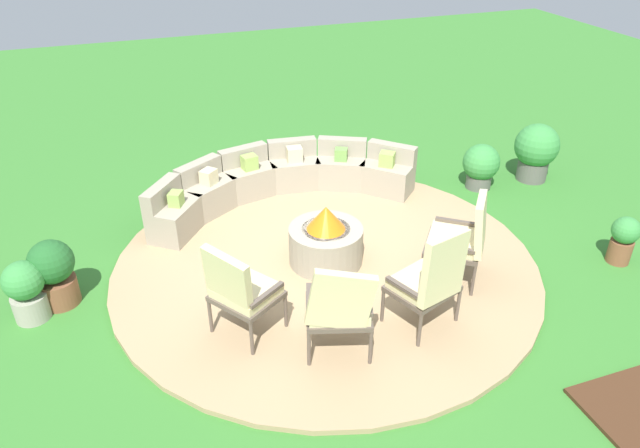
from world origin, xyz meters
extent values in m
plane|color=#387A2D|center=(0.00, 0.00, 0.00)|extent=(24.00, 24.00, 0.00)
cylinder|color=tan|center=(0.00, 0.00, 0.03)|extent=(4.91, 4.91, 0.06)
cylinder|color=#9E937F|center=(0.00, 0.00, 0.28)|extent=(0.85, 0.85, 0.44)
cylinder|color=black|center=(0.00, 0.00, 0.47)|extent=(0.55, 0.55, 0.06)
cone|color=orange|center=(0.00, 0.00, 0.64)|extent=(0.44, 0.44, 0.28)
cube|color=#9E937F|center=(1.41, 1.35, 0.27)|extent=(0.80, 0.81, 0.42)
cube|color=#9E937F|center=(1.52, 1.46, 0.61)|extent=(0.59, 0.61, 0.25)
cube|color=#9E937F|center=(0.87, 1.75, 0.27)|extent=(0.82, 0.71, 0.42)
cube|color=#9E937F|center=(0.94, 1.88, 0.61)|extent=(0.69, 0.45, 0.25)
cube|color=#9E937F|center=(0.23, 1.94, 0.27)|extent=(0.74, 0.53, 0.42)
cube|color=#9E937F|center=(0.25, 2.09, 0.61)|extent=(0.70, 0.24, 0.25)
cube|color=#9E937F|center=(-0.44, 1.91, 0.27)|extent=(0.77, 0.59, 0.42)
cube|color=#9E937F|center=(-0.47, 2.05, 0.61)|extent=(0.71, 0.31, 0.25)
cube|color=#9E937F|center=(-1.06, 1.65, 0.27)|extent=(0.82, 0.75, 0.42)
cube|color=#9E937F|center=(-1.14, 1.77, 0.61)|extent=(0.67, 0.51, 0.25)
cube|color=#9E937F|center=(-1.55, 1.19, 0.27)|extent=(0.78, 0.82, 0.42)
cube|color=#9E937F|center=(-1.67, 1.28, 0.61)|extent=(0.55, 0.64, 0.25)
cube|color=#93B756|center=(-0.43, 1.86, 0.58)|extent=(0.23, 0.20, 0.20)
cube|color=#93B756|center=(1.38, 1.32, 0.58)|extent=(0.26, 0.25, 0.20)
cube|color=#93B756|center=(-1.51, 1.16, 0.57)|extent=(0.21, 0.22, 0.17)
cube|color=#70A34C|center=(0.85, 1.71, 0.57)|extent=(0.22, 0.21, 0.17)
cube|color=beige|center=(-1.03, 1.60, 0.58)|extent=(0.25, 0.25, 0.19)
cube|color=beige|center=(0.22, 1.90, 0.59)|extent=(0.23, 0.20, 0.21)
cylinder|color=brown|center=(-1.07, -0.50, 0.25)|extent=(0.04, 0.04, 0.38)
cylinder|color=brown|center=(-0.77, -0.95, 0.25)|extent=(0.04, 0.04, 0.38)
cylinder|color=brown|center=(-1.48, -0.78, 0.25)|extent=(0.04, 0.04, 0.38)
cylinder|color=brown|center=(-1.18, -1.23, 0.25)|extent=(0.04, 0.04, 0.38)
cube|color=brown|center=(-1.13, -0.86, 0.47)|extent=(0.77, 0.78, 0.05)
cube|color=beige|center=(-1.13, -0.86, 0.54)|extent=(0.71, 0.72, 0.09)
cube|color=beige|center=(-1.32, -0.99, 0.78)|extent=(0.39, 0.55, 0.63)
cube|color=brown|center=(-1.27, -0.65, 0.60)|extent=(0.41, 0.30, 0.04)
cube|color=brown|center=(-0.98, -1.08, 0.60)|extent=(0.41, 0.30, 0.04)
cylinder|color=brown|center=(-0.57, -1.03, 0.25)|extent=(0.04, 0.04, 0.38)
cylinder|color=brown|center=(-0.03, -1.20, 0.25)|extent=(0.04, 0.04, 0.38)
cylinder|color=brown|center=(-0.72, -1.54, 0.25)|extent=(0.04, 0.04, 0.38)
cylinder|color=brown|center=(-0.19, -1.71, 0.25)|extent=(0.04, 0.04, 0.38)
cube|color=brown|center=(-0.38, -1.37, 0.47)|extent=(0.74, 0.72, 0.05)
cube|color=beige|center=(-0.38, -1.37, 0.54)|extent=(0.68, 0.66, 0.09)
cube|color=beige|center=(-0.45, -1.60, 0.78)|extent=(0.62, 0.30, 0.67)
cube|color=brown|center=(-0.63, -1.29, 0.60)|extent=(0.19, 0.47, 0.04)
cube|color=brown|center=(-0.12, -1.45, 0.60)|extent=(0.19, 0.47, 0.04)
cylinder|color=brown|center=(0.17, -1.20, 0.25)|extent=(0.04, 0.04, 0.38)
cylinder|color=brown|center=(0.71, -0.99, 0.25)|extent=(0.04, 0.04, 0.38)
cylinder|color=brown|center=(0.34, -1.65, 0.25)|extent=(0.04, 0.04, 0.38)
cylinder|color=brown|center=(0.88, -1.44, 0.25)|extent=(0.04, 0.04, 0.38)
cube|color=brown|center=(0.52, -1.32, 0.47)|extent=(0.76, 0.71, 0.05)
cube|color=beige|center=(0.52, -1.32, 0.54)|extent=(0.70, 0.65, 0.09)
cube|color=beige|center=(0.60, -1.53, 0.82)|extent=(0.61, 0.32, 0.72)
cube|color=brown|center=(0.27, -1.42, 0.60)|extent=(0.21, 0.43, 0.04)
cube|color=brown|center=(0.78, -1.22, 0.60)|extent=(0.21, 0.43, 0.04)
cylinder|color=brown|center=(0.82, -0.80, 0.25)|extent=(0.04, 0.04, 0.38)
cylinder|color=brown|center=(1.18, -0.34, 0.25)|extent=(0.04, 0.04, 0.38)
cylinder|color=brown|center=(1.25, -1.13, 0.25)|extent=(0.04, 0.04, 0.38)
cylinder|color=brown|center=(1.61, -0.67, 0.25)|extent=(0.04, 0.04, 0.38)
cube|color=brown|center=(1.21, -0.74, 0.47)|extent=(0.84, 0.85, 0.05)
cube|color=beige|center=(1.21, -0.74, 0.54)|extent=(0.77, 0.78, 0.09)
cube|color=beige|center=(1.41, -0.89, 0.78)|extent=(0.43, 0.57, 0.63)
cube|color=brown|center=(1.04, -0.96, 0.60)|extent=(0.42, 0.34, 0.04)
cube|color=brown|center=(1.39, -0.52, 0.60)|extent=(0.42, 0.34, 0.04)
cylinder|color=#605B56|center=(2.79, 1.13, 0.10)|extent=(0.36, 0.36, 0.20)
sphere|color=#3D8E42|center=(2.79, 1.13, 0.40)|extent=(0.53, 0.53, 0.53)
cylinder|color=brown|center=(-2.91, 0.30, 0.15)|extent=(0.40, 0.40, 0.30)
sphere|color=#236028|center=(-2.91, 0.30, 0.52)|extent=(0.47, 0.47, 0.47)
cylinder|color=#605B56|center=(3.69, 1.10, 0.15)|extent=(0.44, 0.44, 0.30)
sphere|color=#3D8E42|center=(3.69, 1.10, 0.54)|extent=(0.64, 0.64, 0.64)
cylinder|color=#A89E8E|center=(-3.18, 0.13, 0.14)|extent=(0.35, 0.35, 0.28)
sphere|color=#3D8E42|center=(-3.18, 0.13, 0.47)|extent=(0.40, 0.40, 0.40)
cylinder|color=brown|center=(3.29, -1.08, 0.14)|extent=(0.26, 0.26, 0.29)
sphere|color=#3D8E42|center=(3.29, -1.08, 0.43)|extent=(0.32, 0.32, 0.32)
camera|label=1|loc=(-1.97, -5.34, 3.96)|focal=33.02mm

